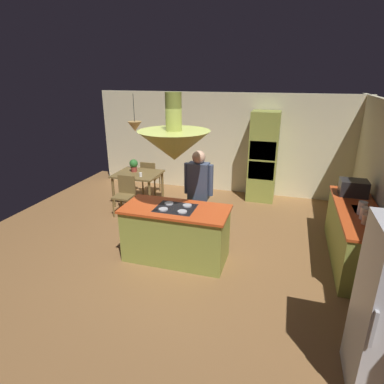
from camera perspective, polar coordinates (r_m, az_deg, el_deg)
name	(u,v)px	position (r m, az deg, el deg)	size (l,w,h in m)	color
ground	(180,252)	(5.79, -2.13, -10.55)	(8.16, 8.16, 0.00)	olive
wall_back	(222,143)	(8.48, 5.38, 8.63)	(6.80, 0.10, 2.55)	beige
kitchen_island	(176,233)	(5.40, -2.88, -7.33)	(1.74, 0.83, 0.94)	#939E42
counter_run_right	(354,234)	(5.98, 26.88, -6.76)	(0.73, 2.28, 0.92)	#939E42
oven_tower	(263,157)	(7.99, 12.52, 6.11)	(0.66, 0.62, 2.17)	#939E42
dining_table	(138,177)	(7.75, -9.59, 2.61)	(1.04, 0.91, 0.76)	brown
person_at_island	(199,191)	(5.73, 1.17, 0.21)	(0.53, 0.23, 1.74)	tan
range_hood	(174,144)	(4.89, -3.19, 8.57)	(1.10, 1.10, 1.00)	#939E42
pendant_light_over_table	(135,126)	(7.48, -10.13, 11.43)	(0.32, 0.32, 0.82)	#E0B266
chair_facing_island	(125,193)	(7.23, -11.84, -0.12)	(0.40, 0.40, 0.87)	brown
chair_by_back_wall	(150,175)	(8.38, -7.52, 2.95)	(0.40, 0.40, 0.87)	brown
potted_plant_on_table	(134,165)	(7.82, -10.33, 4.78)	(0.20, 0.20, 0.30)	#99382D
cup_on_table	(141,175)	(7.43, -9.13, 3.07)	(0.07, 0.07, 0.09)	white
canister_flour	(367,220)	(5.27, 28.64, -4.32)	(0.13, 0.13, 0.14)	#E0B78C
canister_sugar	(364,213)	(5.42, 28.34, -3.35)	(0.13, 0.13, 0.18)	silver
canister_tea	(362,208)	(5.58, 28.04, -2.54)	(0.13, 0.13, 0.21)	silver
microwave_on_counter	(353,188)	(6.38, 26.78, 0.68)	(0.46, 0.36, 0.28)	#232326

